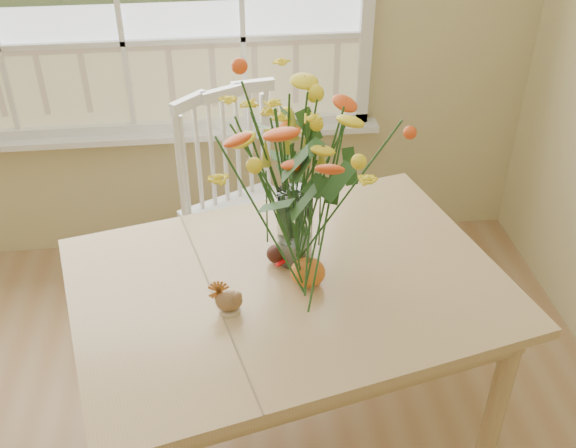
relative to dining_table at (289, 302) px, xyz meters
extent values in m
cube|color=white|center=(-0.61, 1.28, 0.02)|extent=(2.42, 0.12, 0.03)
cube|color=tan|center=(0.00, 0.00, 0.07)|extent=(1.63, 1.33, 0.04)
cube|color=tan|center=(0.00, 0.00, 0.00)|extent=(1.48, 1.18, 0.10)
cylinder|color=tan|center=(-0.71, 0.26, -0.31)|extent=(0.07, 0.07, 0.72)
cylinder|color=tan|center=(0.71, -0.26, -0.31)|extent=(0.07, 0.07, 0.72)
cylinder|color=tan|center=(0.51, 0.55, -0.31)|extent=(0.07, 0.07, 0.72)
cube|color=white|center=(-0.10, 0.75, -0.18)|extent=(0.65, 0.64, 0.05)
cube|color=white|center=(-0.18, 0.92, 0.10)|extent=(0.45, 0.26, 0.55)
cylinder|color=white|center=(-0.18, 0.51, -0.43)|extent=(0.04, 0.04, 0.48)
cylinder|color=white|center=(-0.34, 0.82, -0.43)|extent=(0.04, 0.04, 0.48)
cylinder|color=white|center=(0.15, 0.68, -0.43)|extent=(0.04, 0.04, 0.48)
cylinder|color=white|center=(-0.01, 1.00, -0.43)|extent=(0.04, 0.04, 0.48)
cylinder|color=white|center=(0.03, 0.12, 0.23)|extent=(0.12, 0.12, 0.28)
ellipsoid|color=#BF5816|center=(0.06, -0.02, 0.14)|extent=(0.12, 0.12, 0.09)
cylinder|color=#CCB78C|center=(-0.20, -0.13, 0.10)|extent=(0.07, 0.07, 0.01)
ellipsoid|color=brown|center=(-0.20, -0.13, 0.14)|extent=(0.09, 0.07, 0.07)
ellipsoid|color=#38160F|center=(-0.03, 0.11, 0.12)|extent=(0.07, 0.07, 0.06)
camera|label=1|loc=(-0.20, -1.75, 1.54)|focal=42.00mm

